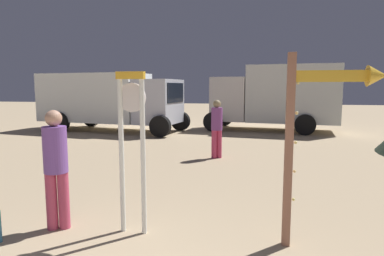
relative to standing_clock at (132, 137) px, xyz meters
The scene contains 6 objects.
standing_clock is the anchor object (origin of this frame).
arrow_sign 2.48m from the standing_clock, ahead, with size 1.14×0.25×2.47m.
person_near_clock 1.19m from the standing_clock, behind, with size 0.33×0.33×1.73m.
person_distant 5.22m from the standing_clock, 83.81° to the left, with size 0.32×0.32×1.69m.
box_truck_near 12.13m from the standing_clock, 77.65° to the left, with size 6.22×3.21×3.05m.
box_truck_far 11.57m from the standing_clock, 116.90° to the left, with size 7.20×3.39×2.69m.
Camera 1 is at (1.09, -1.53, 2.05)m, focal length 30.93 mm.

